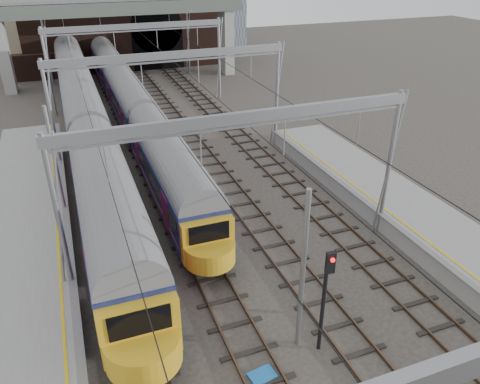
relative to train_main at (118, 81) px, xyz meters
name	(u,v)px	position (x,y,z in m)	size (l,w,h in m)	color
ground	(322,381)	(2.00, -37.24, -2.36)	(160.00, 160.00, 0.00)	#38332D
tracks	(203,199)	(2.00, -22.24, -2.34)	(14.40, 80.00, 0.22)	#4C3828
overhead_line	(172,72)	(2.00, -15.76, 4.20)	(16.80, 80.00, 8.00)	gray
retaining_wall	(127,35)	(3.40, 14.69, 1.97)	(28.00, 2.75, 9.00)	black
overbridge	(120,17)	(2.00, 8.76, 4.90)	(28.00, 3.00, 9.25)	gray
train_main	(118,81)	(0.00, 0.00, 0.00)	(2.60, 60.08, 4.54)	black
train_second	(83,111)	(-4.00, -9.45, 0.21)	(2.94, 50.93, 5.01)	black
signal_near_centre	(326,290)	(2.66, -35.85, 0.63)	(0.35, 0.46, 4.73)	black
equip_cover_b	(262,376)	(0.02, -36.29, -2.31)	(0.97, 0.69, 0.11)	blue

